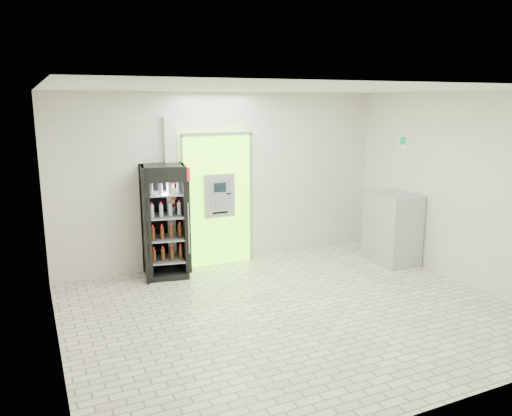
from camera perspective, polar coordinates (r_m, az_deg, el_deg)
ground at (r=7.05m, az=4.27°, el=-11.73°), size 6.00×6.00×0.00m
room_shell at (r=6.53m, az=4.52°, el=3.22°), size 6.00×6.00×6.00m
atm_assembly at (r=8.72m, az=-4.49°, el=1.03°), size 1.30×0.24×2.33m
pillar at (r=8.50m, az=-9.52°, el=1.49°), size 0.22×0.11×2.60m
beverage_cooler at (r=8.28m, az=-10.41°, el=-1.74°), size 0.79×0.75×1.85m
steel_cabinet at (r=9.25m, az=15.28°, el=-2.17°), size 0.67×0.97×1.26m
exit_sign at (r=9.36m, az=16.49°, el=7.21°), size 0.02×0.22×0.26m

